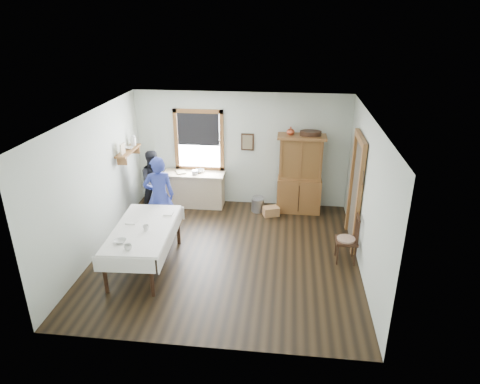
% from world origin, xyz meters
% --- Properties ---
extents(room, '(5.01, 5.01, 2.70)m').
position_xyz_m(room, '(0.00, 0.00, 1.35)').
color(room, black).
rests_on(room, ground).
extents(window, '(1.18, 0.07, 1.48)m').
position_xyz_m(window, '(-1.00, 2.46, 1.63)').
color(window, white).
rests_on(window, room).
extents(doorway, '(0.09, 1.14, 2.22)m').
position_xyz_m(doorway, '(2.46, 0.85, 1.16)').
color(doorway, '#494134').
rests_on(doorway, room).
extents(wall_shelf, '(0.24, 1.00, 0.44)m').
position_xyz_m(wall_shelf, '(-2.37, 1.54, 1.57)').
color(wall_shelf, brown).
rests_on(wall_shelf, room).
extents(framed_picture, '(0.30, 0.04, 0.40)m').
position_xyz_m(framed_picture, '(0.15, 2.46, 1.55)').
color(framed_picture, '#371E13').
rests_on(framed_picture, room).
extents(rug_beater, '(0.01, 0.27, 0.27)m').
position_xyz_m(rug_beater, '(2.45, 0.30, 1.72)').
color(rug_beater, black).
rests_on(rug_beater, room).
extents(work_counter, '(1.45, 0.56, 0.83)m').
position_xyz_m(work_counter, '(-1.10, 2.19, 0.41)').
color(work_counter, '#C1B086').
rests_on(work_counter, room).
extents(china_hutch, '(1.08, 0.51, 1.83)m').
position_xyz_m(china_hutch, '(1.39, 2.15, 0.92)').
color(china_hutch, brown).
rests_on(china_hutch, room).
extents(dining_table, '(1.16, 2.05, 0.80)m').
position_xyz_m(dining_table, '(-1.42, -0.56, 0.40)').
color(dining_table, white).
rests_on(dining_table, room).
extents(spindle_chair, '(0.43, 0.43, 0.94)m').
position_xyz_m(spindle_chair, '(2.25, 0.05, 0.47)').
color(spindle_chair, '#371E13').
rests_on(spindle_chair, room).
extents(pail, '(0.34, 0.34, 0.32)m').
position_xyz_m(pail, '(0.45, 2.03, 0.16)').
color(pail, gray).
rests_on(pail, room).
extents(wicker_basket, '(0.42, 0.36, 0.21)m').
position_xyz_m(wicker_basket, '(0.77, 1.83, 0.10)').
color(wicker_basket, '#AC7B4E').
rests_on(wicker_basket, room).
extents(woman_blue, '(0.67, 0.55, 1.58)m').
position_xyz_m(woman_blue, '(-1.49, 0.71, 0.79)').
color(woman_blue, navy).
rests_on(woman_blue, room).
extents(figure_dark, '(0.85, 0.81, 1.38)m').
position_xyz_m(figure_dark, '(-1.90, 1.73, 0.69)').
color(figure_dark, black).
rests_on(figure_dark, room).
extents(table_cup_a, '(0.16, 0.16, 0.10)m').
position_xyz_m(table_cup_a, '(-1.41, -1.34, 0.85)').
color(table_cup_a, silver).
rests_on(table_cup_a, dining_table).
extents(table_cup_b, '(0.11, 0.11, 0.10)m').
position_xyz_m(table_cup_b, '(-1.33, -0.66, 0.85)').
color(table_cup_b, silver).
rests_on(table_cup_b, dining_table).
extents(table_bowl, '(0.24, 0.24, 0.05)m').
position_xyz_m(table_bowl, '(-1.62, -1.13, 0.82)').
color(table_bowl, silver).
rests_on(table_bowl, dining_table).
extents(counter_book, '(0.27, 0.30, 0.02)m').
position_xyz_m(counter_book, '(-1.51, 2.14, 0.84)').
color(counter_book, '#776B4F').
rests_on(counter_book, work_counter).
extents(counter_bowl, '(0.23, 0.23, 0.07)m').
position_xyz_m(counter_bowl, '(-0.96, 2.26, 0.86)').
color(counter_bowl, silver).
rests_on(counter_bowl, work_counter).
extents(shelf_bowl, '(0.22, 0.22, 0.05)m').
position_xyz_m(shelf_bowl, '(-2.37, 1.55, 1.60)').
color(shelf_bowl, silver).
rests_on(shelf_bowl, wall_shelf).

